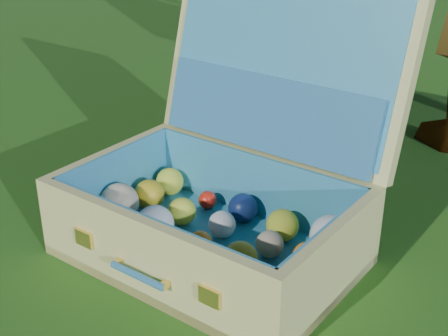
% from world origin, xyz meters
% --- Properties ---
extents(ground, '(60.00, 60.00, 0.00)m').
position_xyz_m(ground, '(0.00, 0.00, 0.00)').
color(ground, '#215114').
rests_on(ground, ground).
extents(stray_ball, '(0.07, 0.07, 0.07)m').
position_xyz_m(stray_ball, '(-0.42, -0.11, 0.03)').
color(stray_ball, teal).
rests_on(stray_ball, ground).
extents(suitcase, '(0.77, 0.72, 0.61)m').
position_xyz_m(suitcase, '(-0.17, 0.01, 0.17)').
color(suitcase, '#D5CB73').
rests_on(suitcase, ground).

